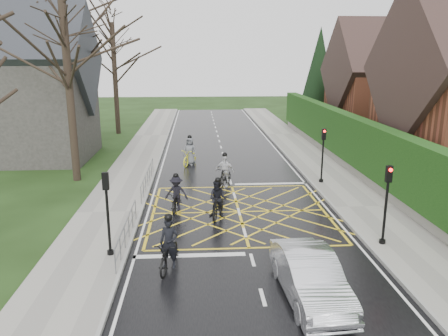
{
  "coord_description": "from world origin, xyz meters",
  "views": [
    {
      "loc": [
        -1.92,
        -19.22,
        7.1
      ],
      "look_at": [
        -0.5,
        3.26,
        1.3
      ],
      "focal_mm": 35.0,
      "sensor_mm": 36.0,
      "label": 1
    }
  ],
  "objects": [
    {
      "name": "ground",
      "position": [
        0.0,
        0.0,
        0.0
      ],
      "size": [
        120.0,
        120.0,
        0.0
      ],
      "primitive_type": "plane",
      "color": "black",
      "rests_on": "ground"
    },
    {
      "name": "tree_near",
      "position": [
        -9.0,
        6.0,
        7.91
      ],
      "size": [
        9.24,
        9.24,
        11.44
      ],
      "color": "black",
      "rests_on": "ground"
    },
    {
      "name": "cyclist_back",
      "position": [
        -1.01,
        -0.63,
        0.71
      ],
      "size": [
        1.04,
        1.94,
        1.87
      ],
      "rotation": [
        0.0,
        0.0,
        -0.29
      ],
      "color": "black",
      "rests_on": "ground"
    },
    {
      "name": "traffic_light_se",
      "position": [
        5.1,
        -4.2,
        1.66
      ],
      "size": [
        0.24,
        0.31,
        3.21
      ],
      "rotation": [
        0.0,
        0.0,
        3.14
      ],
      "color": "black",
      "rests_on": "ground"
    },
    {
      "name": "stone_wall",
      "position": [
        7.75,
        6.0,
        0.35
      ],
      "size": [
        0.5,
        38.0,
        0.7
      ],
      "primitive_type": "cube",
      "color": "slate",
      "rests_on": "ground"
    },
    {
      "name": "cyclist_rear",
      "position": [
        -2.92,
        -5.41,
        0.64
      ],
      "size": [
        1.13,
        2.13,
        1.97
      ],
      "rotation": [
        0.0,
        0.0,
        -0.22
      ],
      "color": "black",
      "rests_on": "ground"
    },
    {
      "name": "tree_far",
      "position": [
        -9.3,
        22.0,
        7.19
      ],
      "size": [
        8.4,
        8.4,
        10.4
      ],
      "color": "black",
      "rests_on": "ground"
    },
    {
      "name": "hedge",
      "position": [
        7.75,
        6.0,
        2.1
      ],
      "size": [
        0.9,
        38.0,
        2.8
      ],
      "primitive_type": "cube",
      "color": "black",
      "rests_on": "stone_wall"
    },
    {
      "name": "sidewalk_right",
      "position": [
        6.0,
        0.0,
        0.07
      ],
      "size": [
        3.0,
        80.0,
        0.15
      ],
      "primitive_type": "cube",
      "color": "gray",
      "rests_on": "ground"
    },
    {
      "name": "traffic_light_sw",
      "position": [
        -5.1,
        -4.5,
        1.66
      ],
      "size": [
        0.24,
        0.31,
        3.21
      ],
      "color": "black",
      "rests_on": "ground"
    },
    {
      "name": "railing_north",
      "position": [
        -4.65,
        4.0,
        0.79
      ],
      "size": [
        0.05,
        6.04,
        1.03
      ],
      "color": "slate",
      "rests_on": "ground"
    },
    {
      "name": "traffic_light_ne",
      "position": [
        5.1,
        4.2,
        1.66
      ],
      "size": [
        0.24,
        0.31,
        3.21
      ],
      "rotation": [
        0.0,
        0.0,
        3.14
      ],
      "color": "black",
      "rests_on": "ground"
    },
    {
      "name": "cyclist_front",
      "position": [
        -0.4,
        4.11,
        0.72
      ],
      "size": [
        1.27,
        2.01,
        1.96
      ],
      "rotation": [
        0.0,
        0.0,
        -0.4
      ],
      "color": "black",
      "rests_on": "ground"
    },
    {
      "name": "car",
      "position": [
        1.39,
        -7.62,
        0.72
      ],
      "size": [
        1.77,
        4.45,
        1.44
      ],
      "primitive_type": "imported",
      "rotation": [
        0.0,
        0.0,
        0.06
      ],
      "color": "silver",
      "rests_on": "ground"
    },
    {
      "name": "road",
      "position": [
        0.0,
        0.0,
        0.01
      ],
      "size": [
        9.0,
        80.0,
        0.01
      ],
      "primitive_type": "cube",
      "color": "black",
      "rests_on": "ground"
    },
    {
      "name": "church",
      "position": [
        -13.54,
        12.0,
        4.93
      ],
      "size": [
        8.8,
        7.8,
        11.0
      ],
      "color": "#2D2B28",
      "rests_on": "ground"
    },
    {
      "name": "cyclist_mid",
      "position": [
        -2.92,
        0.4,
        0.66
      ],
      "size": [
        1.14,
        1.93,
        1.82
      ],
      "rotation": [
        0.0,
        0.0,
        -0.12
      ],
      "color": "black",
      "rests_on": "ground"
    },
    {
      "name": "conifer",
      "position": [
        10.75,
        26.0,
        4.99
      ],
      "size": [
        4.6,
        4.6,
        10.0
      ],
      "color": "black",
      "rests_on": "ground"
    },
    {
      "name": "sidewalk_left",
      "position": [
        -6.0,
        0.0,
        0.07
      ],
      "size": [
        3.0,
        80.0,
        0.15
      ],
      "primitive_type": "cube",
      "color": "gray",
      "rests_on": "ground"
    },
    {
      "name": "cyclist_lead",
      "position": [
        -2.39,
        9.25,
        0.71
      ],
      "size": [
        1.44,
        2.22,
        2.03
      ],
      "rotation": [
        0.0,
        0.0,
        -0.37
      ],
      "color": "yellow",
      "rests_on": "ground"
    },
    {
      "name": "house_far",
      "position": [
        14.75,
        18.0,
        4.36
      ],
      "size": [
        9.8,
        8.8,
        10.3
      ],
      "color": "brown",
      "rests_on": "ground"
    },
    {
      "name": "tree_mid",
      "position": [
        -10.0,
        14.0,
        8.63
      ],
      "size": [
        10.08,
        10.08,
        12.48
      ],
      "color": "black",
      "rests_on": "ground"
    },
    {
      "name": "railing_south",
      "position": [
        -4.65,
        -3.5,
        0.78
      ],
      "size": [
        0.05,
        5.04,
        1.03
      ],
      "color": "slate",
      "rests_on": "ground"
    }
  ]
}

